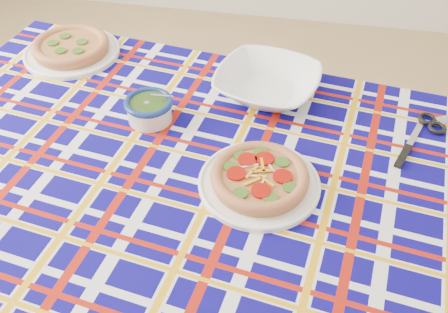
% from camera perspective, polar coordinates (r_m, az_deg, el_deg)
% --- Properties ---
extents(floor, '(4.00, 4.00, 0.00)m').
position_cam_1_polar(floor, '(1.69, -1.01, -16.60)').
color(floor, '#9E8051').
rests_on(floor, ground).
extents(dining_table, '(1.57, 1.11, 0.68)m').
position_cam_1_polar(dining_table, '(1.15, -3.08, -3.89)').
color(dining_table, brown).
rests_on(dining_table, floor).
extents(tablecloth, '(1.61, 1.14, 0.10)m').
position_cam_1_polar(tablecloth, '(1.14, -3.12, -3.11)').
color(tablecloth, '#0B0565').
rests_on(tablecloth, dining_table).
extents(main_focaccia_plate, '(0.29, 0.29, 0.05)m').
position_cam_1_polar(main_focaccia_plate, '(1.05, 4.09, -2.34)').
color(main_focaccia_plate, '#A66B3B').
rests_on(main_focaccia_plate, tablecloth).
extents(pesto_bowl, '(0.13, 0.13, 0.07)m').
position_cam_1_polar(pesto_bowl, '(1.23, -8.55, 5.56)').
color(pesto_bowl, '#1A330D').
rests_on(pesto_bowl, tablecloth).
extents(serving_bowl, '(0.31, 0.31, 0.06)m').
position_cam_1_polar(serving_bowl, '(1.30, 4.97, 8.30)').
color(serving_bowl, white).
rests_on(serving_bowl, tablecloth).
extents(second_focaccia_plate, '(0.33, 0.33, 0.05)m').
position_cam_1_polar(second_focaccia_plate, '(1.53, -17.11, 11.91)').
color(second_focaccia_plate, '#A66B3B').
rests_on(second_focaccia_plate, tablecloth).
extents(table_knife, '(0.09, 0.20, 0.01)m').
position_cam_1_polar(table_knife, '(1.27, 21.00, 2.42)').
color(table_knife, silver).
rests_on(table_knife, tablecloth).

